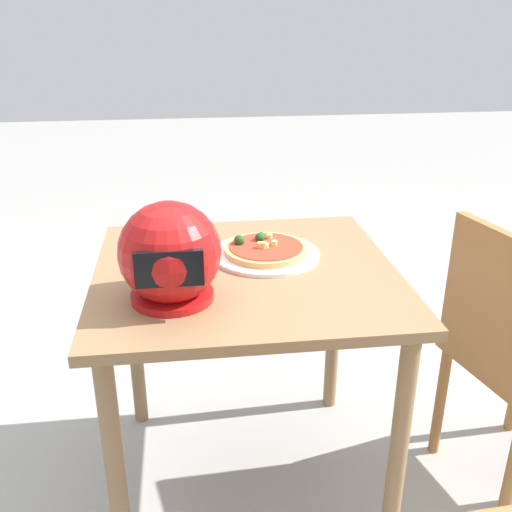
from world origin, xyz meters
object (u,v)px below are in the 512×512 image
(dining_table, at_px, (246,304))
(motorcycle_helmet, at_px, (170,255))
(chair_side, at_px, (509,349))
(pizza, at_px, (265,248))

(dining_table, relative_size, motorcycle_helmet, 3.32)
(motorcycle_helmet, relative_size, chair_side, 0.29)
(pizza, bearing_deg, dining_table, 51.97)
(motorcycle_helmet, distance_m, chair_side, 1.07)
(dining_table, relative_size, chair_side, 0.96)
(dining_table, height_order, chair_side, chair_side)
(pizza, distance_m, motorcycle_helmet, 0.39)
(motorcycle_helmet, xyz_separation_m, chair_side, (-1.00, -0.05, -0.39))
(pizza, relative_size, chair_side, 0.28)
(dining_table, distance_m, chair_side, 0.81)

